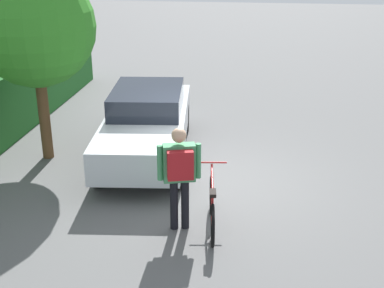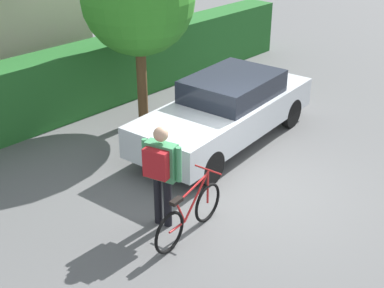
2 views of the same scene
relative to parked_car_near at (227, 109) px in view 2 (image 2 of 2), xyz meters
name	(u,v)px [view 2 (image 2 of 2)]	position (x,y,z in m)	size (l,w,h in m)	color
ground_plane	(246,189)	(-1.25, -1.53, -0.75)	(60.00, 60.00, 0.00)	#595959
hedge_row	(74,82)	(-1.25, 3.64, 0.03)	(14.68, 0.90, 1.55)	#246127
parked_car_near	(227,109)	(0.00, 0.00, 0.00)	(4.74, 2.12, 1.43)	silver
bicycle	(189,215)	(-2.95, -1.70, -0.37)	(1.67, 0.50, 0.97)	black
person_rider	(161,168)	(-3.05, -1.19, 0.32)	(0.45, 0.67, 1.74)	black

